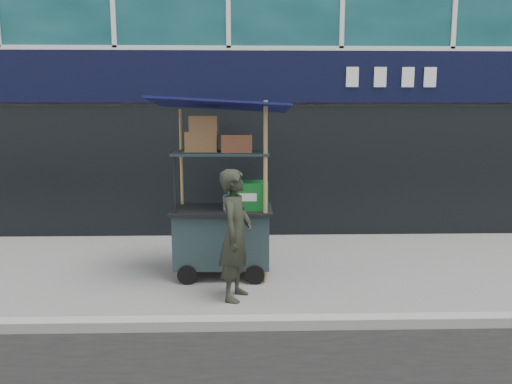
{
  "coord_description": "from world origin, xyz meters",
  "views": [
    {
      "loc": [
        0.23,
        -5.23,
        2.29
      ],
      "look_at": [
        0.41,
        1.2,
        1.25
      ],
      "focal_mm": 35.0,
      "sensor_mm": 36.0,
      "label": 1
    }
  ],
  "objects": [
    {
      "name": "ground",
      "position": [
        0.0,
        0.0,
        0.0
      ],
      "size": [
        80.0,
        80.0,
        0.0
      ],
      "primitive_type": "plane",
      "color": "slate",
      "rests_on": "ground"
    },
    {
      "name": "curb",
      "position": [
        0.0,
        -0.2,
        0.06
      ],
      "size": [
        80.0,
        0.18,
        0.12
      ],
      "primitive_type": "cube",
      "color": "gray",
      "rests_on": "ground"
    },
    {
      "name": "vendor_cart",
      "position": [
        -0.04,
        1.59,
        0.87
      ],
      "size": [
        1.86,
        1.33,
        2.49
      ],
      "rotation": [
        0.0,
        0.0,
        -0.02
      ],
      "color": "#192A2A",
      "rests_on": "ground"
    },
    {
      "name": "vendor_man",
      "position": [
        0.15,
        0.69,
        0.81
      ],
      "size": [
        0.55,
        0.68,
        1.61
      ],
      "primitive_type": "imported",
      "rotation": [
        0.0,
        0.0,
        1.26
      ],
      "color": "black",
      "rests_on": "ground"
    }
  ]
}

